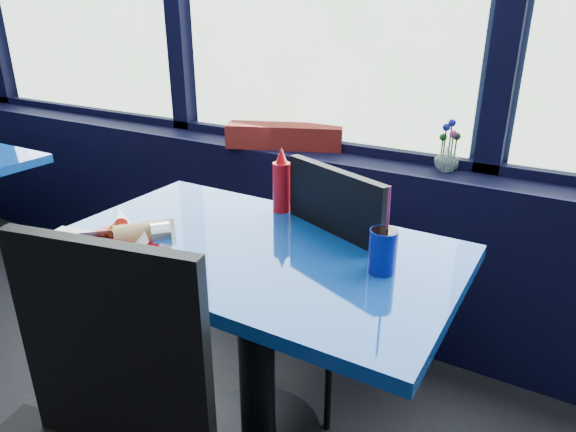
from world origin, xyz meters
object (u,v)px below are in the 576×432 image
Objects in this scene: near_table at (255,298)px; chair_near_back at (334,270)px; flower_vase at (447,156)px; ketchup_bottle at (282,183)px; planter_box at (285,136)px; food_basket at (131,240)px; soda_cup at (383,250)px.

chair_near_back reaches higher than near_table.
near_table is 0.98m from flower_vase.
planter_box is at bearing 119.93° from ketchup_bottle.
ketchup_bottle is (-0.41, -0.59, -0.01)m from flower_vase.
flower_vase reaches higher than food_basket.
ketchup_bottle is 0.90× the size of soda_cup.
ketchup_bottle reaches higher than near_table.
soda_cup reaches higher than near_table.
near_table is 5.26× the size of ketchup_bottle.
soda_cup reaches higher than chair_near_back.
chair_near_back is 0.36m from ketchup_bottle.
soda_cup is at bearing -67.67° from planter_box.
soda_cup is (0.67, 0.25, 0.03)m from food_basket.
planter_box reaches higher than food_basket.
food_basket is at bearing -159.93° from soda_cup.
ketchup_bottle is at bearing -81.68° from planter_box.
food_basket is at bearing -119.98° from flower_vase.
near_table is at bearing -75.96° from ketchup_bottle.
food_basket is (0.12, -1.07, -0.07)m from planter_box.
flower_vase is 0.81× the size of soda_cup.
chair_near_back is 1.80× the size of planter_box.
planter_box is at bearing -179.17° from flower_vase.
soda_cup is (0.05, -0.83, -0.05)m from flower_vase.
near_table is 0.99m from planter_box.
chair_near_back is 3.14× the size of food_basket.
food_basket is (-0.62, -1.08, -0.08)m from flower_vase.
chair_near_back is 0.67m from flower_vase.
chair_near_back is 0.71m from food_basket.
planter_box is at bearing 72.69° from food_basket.
near_table is 1.26× the size of chair_near_back.
food_basket is at bearing -105.26° from planter_box.
chair_near_back is at bearing 69.86° from near_table.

